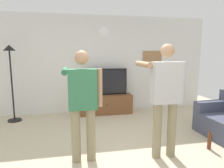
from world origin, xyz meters
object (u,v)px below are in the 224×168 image
tv_stand (106,104)px  television (106,82)px  wall_clock (104,32)px  floor_lamp (11,67)px  framed_picture (152,59)px  person_standing_nearer_couch (165,94)px  person_standing_nearer_lamp (83,100)px  beverage_bottle (209,141)px

tv_stand → television: 0.63m
television → wall_clock: 1.39m
television → floor_lamp: bearing=-175.0°
framed_picture → person_standing_nearer_couch: 2.95m
person_standing_nearer_lamp → person_standing_nearer_couch: 1.29m
wall_clock → person_standing_nearer_lamp: 3.03m
wall_clock → person_standing_nearer_couch: size_ratio=0.15×
framed_picture → floor_lamp: (-3.78, -0.45, -0.17)m
floor_lamp → person_standing_nearer_lamp: bearing=-54.1°
tv_stand → beverage_bottle: 2.81m
television → wall_clock: bearing=90.0°
floor_lamp → person_standing_nearer_couch: size_ratio=1.03×
television → person_standing_nearer_couch: 2.58m
tv_stand → television: size_ratio=1.21×
television → framed_picture: bearing=9.8°
tv_stand → wall_clock: wall_clock is taller
framed_picture → person_standing_nearer_lamp: (-2.20, -2.64, -0.54)m
framed_picture → floor_lamp: size_ratio=0.31×
framed_picture → beverage_bottle: bearing=-90.4°
floor_lamp → person_standing_nearer_couch: bearing=-38.9°
television → tv_stand: bearing=-90.0°
wall_clock → floor_lamp: size_ratio=0.14×
tv_stand → person_standing_nearer_lamp: 2.56m
framed_picture → person_standing_nearer_couch: size_ratio=0.32×
television → framed_picture: framed_picture is taller
wall_clock → framed_picture: 1.63m
television → beverage_bottle: bearing=-59.9°
television → person_standing_nearer_couch: bearing=-78.1°
television → beverage_bottle: 2.94m
person_standing_nearer_lamp → person_standing_nearer_couch: bearing=-5.7°
wall_clock → framed_picture: wall_clock is taller
television → person_standing_nearer_couch: person_standing_nearer_couch is taller
wall_clock → television: bearing=-90.0°
wall_clock → person_standing_nearer_couch: (0.53, -2.76, -1.21)m
tv_stand → person_standing_nearer_lamp: (-0.75, -2.35, 0.71)m
television → floor_lamp: size_ratio=0.64×
beverage_bottle → framed_picture: bearing=89.6°
television → floor_lamp: 2.39m
television → person_standing_nearer_lamp: (-0.75, -2.39, 0.08)m
floor_lamp → beverage_bottle: (3.76, -2.26, -1.19)m
wall_clock → floor_lamp: bearing=-169.1°
television → framed_picture: size_ratio=2.02×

